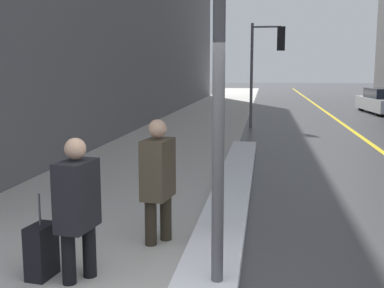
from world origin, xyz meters
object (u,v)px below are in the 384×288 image
(traffic_light_near, at_px, (269,52))
(pedestrian_trailing, at_px, (158,176))
(pedestrian_in_glasses, at_px, (77,203))
(rolling_suitcase, at_px, (42,252))

(traffic_light_near, distance_m, pedestrian_trailing, 13.37)
(pedestrian_in_glasses, height_order, rolling_suitcase, pedestrian_in_glasses)
(traffic_light_near, height_order, rolling_suitcase, traffic_light_near)
(rolling_suitcase, bearing_deg, pedestrian_in_glasses, 96.99)
(traffic_light_near, bearing_deg, pedestrian_in_glasses, -95.02)
(pedestrian_trailing, distance_m, rolling_suitcase, 1.72)
(pedestrian_trailing, bearing_deg, traffic_light_near, -178.39)
(pedestrian_in_glasses, bearing_deg, rolling_suitcase, -83.01)
(traffic_light_near, bearing_deg, rolling_suitcase, -96.70)
(traffic_light_near, xyz_separation_m, rolling_suitcase, (-2.47, -14.38, -2.60))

